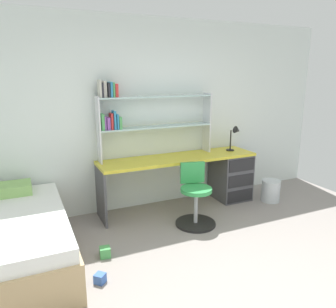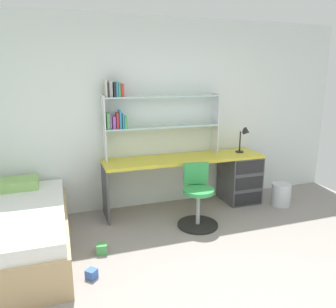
{
  "view_description": "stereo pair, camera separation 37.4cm",
  "coord_description": "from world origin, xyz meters",
  "px_view_note": "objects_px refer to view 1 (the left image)",
  "views": [
    {
      "loc": [
        -1.68,
        -1.75,
        1.9
      ],
      "look_at": [
        -0.17,
        1.56,
        1.01
      ],
      "focal_mm": 34.83,
      "sensor_mm": 36.0,
      "label": 1
    },
    {
      "loc": [
        -1.33,
        -1.88,
        1.9
      ],
      "look_at": [
        -0.17,
        1.56,
        1.01
      ],
      "focal_mm": 34.83,
      "sensor_mm": 36.0,
      "label": 2
    }
  ],
  "objects_px": {
    "bookshelf_hutch": "(140,113)",
    "desk_lamp": "(236,134)",
    "toy_block_blue_2": "(100,278)",
    "desk": "(216,173)",
    "bed_platform": "(11,241)",
    "swivel_chair": "(195,201)",
    "toy_block_green_1": "(105,252)",
    "waste_bin": "(271,191)"
  },
  "relations": [
    {
      "from": "desk_lamp",
      "to": "swivel_chair",
      "type": "height_order",
      "value": "desk_lamp"
    },
    {
      "from": "waste_bin",
      "to": "toy_block_green_1",
      "type": "xyz_separation_m",
      "value": [
        -2.7,
        -0.51,
        -0.11
      ]
    },
    {
      "from": "bed_platform",
      "to": "toy_block_blue_2",
      "type": "xyz_separation_m",
      "value": [
        0.74,
        -0.67,
        -0.22
      ]
    },
    {
      "from": "desk",
      "to": "toy_block_green_1",
      "type": "relative_size",
      "value": 20.86
    },
    {
      "from": "waste_bin",
      "to": "toy_block_blue_2",
      "type": "bearing_deg",
      "value": -162.02
    },
    {
      "from": "desk_lamp",
      "to": "desk",
      "type": "bearing_deg",
      "value": 178.06
    },
    {
      "from": "bookshelf_hutch",
      "to": "bed_platform",
      "type": "bearing_deg",
      "value": -154.72
    },
    {
      "from": "bookshelf_hutch",
      "to": "bed_platform",
      "type": "relative_size",
      "value": 0.88
    },
    {
      "from": "desk_lamp",
      "to": "toy_block_blue_2",
      "type": "bearing_deg",
      "value": -151.86
    },
    {
      "from": "bed_platform",
      "to": "toy_block_blue_2",
      "type": "bearing_deg",
      "value": -42.15
    },
    {
      "from": "bookshelf_hutch",
      "to": "desk_lamp",
      "type": "bearing_deg",
      "value": -6.83
    },
    {
      "from": "waste_bin",
      "to": "toy_block_blue_2",
      "type": "xyz_separation_m",
      "value": [
        -2.85,
        -0.93,
        -0.12
      ]
    },
    {
      "from": "desk",
      "to": "waste_bin",
      "type": "relative_size",
      "value": 7.0
    },
    {
      "from": "toy_block_blue_2",
      "to": "waste_bin",
      "type": "bearing_deg",
      "value": 17.98
    },
    {
      "from": "swivel_chair",
      "to": "bed_platform",
      "type": "xyz_separation_m",
      "value": [
        -2.15,
        -0.06,
        -0.04
      ]
    },
    {
      "from": "desk_lamp",
      "to": "waste_bin",
      "type": "height_order",
      "value": "desk_lamp"
    },
    {
      "from": "desk",
      "to": "toy_block_green_1",
      "type": "distance_m",
      "value": 2.17
    },
    {
      "from": "desk",
      "to": "waste_bin",
      "type": "bearing_deg",
      "value": -26.51
    },
    {
      "from": "desk_lamp",
      "to": "swivel_chair",
      "type": "relative_size",
      "value": 0.48
    },
    {
      "from": "swivel_chair",
      "to": "toy_block_green_1",
      "type": "distance_m",
      "value": 1.33
    },
    {
      "from": "bookshelf_hutch",
      "to": "swivel_chair",
      "type": "xyz_separation_m",
      "value": [
        0.46,
        -0.74,
        -1.07
      ]
    },
    {
      "from": "desk_lamp",
      "to": "bed_platform",
      "type": "xyz_separation_m",
      "value": [
        -3.15,
        -0.63,
        -0.74
      ]
    },
    {
      "from": "bookshelf_hutch",
      "to": "waste_bin",
      "type": "xyz_separation_m",
      "value": [
        1.89,
        -0.54,
        -1.22
      ]
    },
    {
      "from": "bookshelf_hutch",
      "to": "toy_block_blue_2",
      "type": "relative_size",
      "value": 18.06
    },
    {
      "from": "bookshelf_hutch",
      "to": "desk_lamp",
      "type": "relative_size",
      "value": 4.31
    },
    {
      "from": "desk",
      "to": "bed_platform",
      "type": "relative_size",
      "value": 1.23
    },
    {
      "from": "desk",
      "to": "desk_lamp",
      "type": "height_order",
      "value": "desk_lamp"
    },
    {
      "from": "bookshelf_hutch",
      "to": "swivel_chair",
      "type": "distance_m",
      "value": 1.38
    },
    {
      "from": "bookshelf_hutch",
      "to": "waste_bin",
      "type": "bearing_deg",
      "value": -15.94
    },
    {
      "from": "bookshelf_hutch",
      "to": "desk_lamp",
      "type": "distance_m",
      "value": 1.51
    },
    {
      "from": "bookshelf_hutch",
      "to": "toy_block_green_1",
      "type": "relative_size",
      "value": 15.0
    },
    {
      "from": "swivel_chair",
      "to": "bed_platform",
      "type": "height_order",
      "value": "swivel_chair"
    },
    {
      "from": "desk",
      "to": "toy_block_green_1",
      "type": "xyz_separation_m",
      "value": [
        -1.95,
        -0.88,
        -0.38
      ]
    },
    {
      "from": "bookshelf_hutch",
      "to": "toy_block_green_1",
      "type": "height_order",
      "value": "bookshelf_hutch"
    },
    {
      "from": "bookshelf_hutch",
      "to": "desk_lamp",
      "type": "xyz_separation_m",
      "value": [
        1.46,
        -0.17,
        -0.37
      ]
    },
    {
      "from": "desk",
      "to": "bookshelf_hutch",
      "type": "bearing_deg",
      "value": 171.82
    },
    {
      "from": "desk",
      "to": "desk_lamp",
      "type": "distance_m",
      "value": 0.66
    },
    {
      "from": "toy_block_green_1",
      "to": "desk_lamp",
      "type": "bearing_deg",
      "value": 21.08
    },
    {
      "from": "desk_lamp",
      "to": "toy_block_green_1",
      "type": "height_order",
      "value": "desk_lamp"
    },
    {
      "from": "desk",
      "to": "bookshelf_hutch",
      "type": "distance_m",
      "value": 1.49
    },
    {
      "from": "bed_platform",
      "to": "desk_lamp",
      "type": "bearing_deg",
      "value": 11.24
    },
    {
      "from": "waste_bin",
      "to": "toy_block_blue_2",
      "type": "distance_m",
      "value": 3.0
    }
  ]
}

